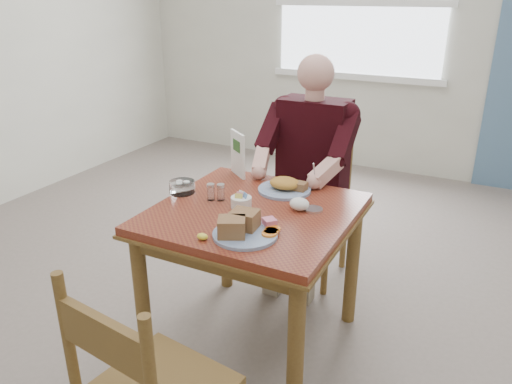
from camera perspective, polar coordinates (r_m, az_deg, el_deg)
The scene contains 15 objects.
floor at distance 2.74m, azimuth -0.23°, elevation -16.42°, with size 6.00×6.00×0.00m, color #6E6159.
wall_back at distance 5.02m, azimuth 16.41°, elevation 17.70°, with size 5.50×5.50×0.00m, color beige.
lemon_wedge at distance 2.08m, azimuth -6.14°, elevation -5.09°, with size 0.05×0.03×0.03m, color yellow.
napkin at distance 2.34m, azimuth 4.98°, elevation -1.38°, with size 0.09×0.08×0.06m, color white.
metal_dish at distance 2.35m, azimuth 6.58°, elevation -1.99°, with size 0.09×0.09×0.01m, color silver.
window at distance 5.07m, azimuth 11.89°, elevation 20.41°, with size 1.72×0.04×1.42m.
table at distance 2.40m, azimuth -0.25°, elevation -4.39°, with size 0.92×0.92×0.75m.
chair_far at distance 3.13m, azimuth 6.44°, elevation -1.20°, with size 0.42×0.42×0.95m.
diner at distance 2.94m, azimuth 6.09°, elevation 4.15°, with size 0.53×0.56×1.39m.
near_plate at distance 2.10m, azimuth -1.51°, elevation -4.10°, with size 0.35×0.35×0.09m.
far_plate at distance 2.56m, azimuth 3.41°, elevation 0.67°, with size 0.28×0.28×0.07m.
caddy at distance 2.36m, azimuth -1.70°, elevation -1.15°, with size 0.13×0.13×0.07m.
shakers at distance 2.44m, azimuth -4.61°, elevation 0.00°, with size 0.09×0.07×0.08m.
creamer at distance 2.56m, azimuth -8.45°, elevation 0.60°, with size 0.15×0.15×0.06m.
menu at distance 2.75m, azimuth -2.10°, elevation 4.39°, with size 0.14×0.11×0.25m.
Camera 1 is at (0.98, -1.91, 1.71)m, focal length 35.00 mm.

